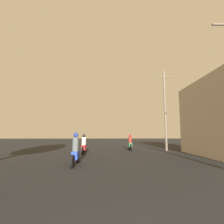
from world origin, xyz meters
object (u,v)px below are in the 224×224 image
at_px(motorcycle_red, 84,146).
at_px(utility_pole_far, 165,108).
at_px(motorcycle_green, 130,144).
at_px(motorcycle_blue, 76,152).

height_order(motorcycle_red, utility_pole_far, utility_pole_far).
height_order(motorcycle_red, motorcycle_green, motorcycle_red).
height_order(motorcycle_blue, motorcycle_green, motorcycle_blue).
relative_size(motorcycle_green, utility_pole_far, 0.25).
xyz_separation_m(motorcycle_red, utility_pole_far, (7.52, 2.67, 3.45)).
relative_size(motorcycle_blue, motorcycle_red, 1.07).
bearing_deg(utility_pole_far, motorcycle_red, -160.46).
bearing_deg(motorcycle_red, motorcycle_green, 27.89).
distance_m(motorcycle_red, utility_pole_far, 8.69).
xyz_separation_m(motorcycle_blue, motorcycle_red, (-0.30, 5.04, -0.04)).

